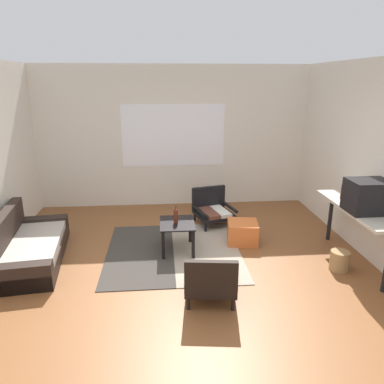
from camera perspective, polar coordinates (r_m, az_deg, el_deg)
name	(u,v)px	position (r m, az deg, el deg)	size (l,w,h in m)	color
ground_plane	(184,281)	(4.65, -1.32, -13.90)	(7.80, 7.80, 0.00)	brown
far_wall_with_window	(173,137)	(7.12, -2.97, 8.63)	(5.60, 0.13, 2.70)	silver
area_rug	(173,251)	(5.38, -2.95, -9.32)	(1.93, 1.99, 0.01)	#38332D
couch	(26,248)	(5.52, -24.63, -7.99)	(1.00, 1.83, 0.68)	black
coffee_table	(177,228)	(5.27, -2.34, -5.75)	(0.50, 0.61, 0.44)	black
armchair_by_window	(212,208)	(6.34, 3.23, -2.54)	(0.75, 0.74, 0.61)	black
armchair_striped_foreground	(211,280)	(4.19, 2.96, -13.63)	(0.65, 0.68, 0.59)	black
ottoman_orange	(242,232)	(5.66, 7.95, -6.30)	(0.45, 0.45, 0.33)	#D1662D
console_shelf	(358,213)	(5.29, 24.71, -3.00)	(0.47, 1.60, 0.80)	beige
crt_television	(368,196)	(5.06, 26.02, -0.59)	(0.51, 0.41, 0.41)	black
clay_vase	(348,191)	(5.51, 23.30, 0.07)	(0.19, 0.19, 0.32)	brown
glass_bottle	(176,216)	(5.19, -2.58, -3.77)	(0.06, 0.06, 0.26)	#5B2319
wicker_basket	(339,261)	(5.22, 22.19, -9.99)	(0.24, 0.24, 0.27)	#9E7A4C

